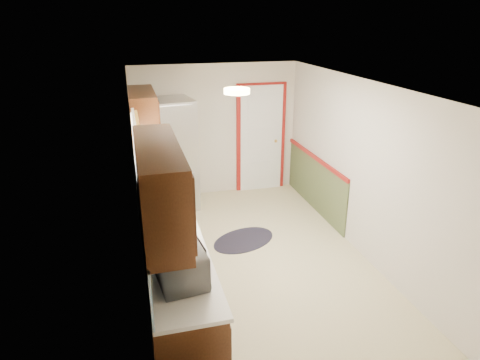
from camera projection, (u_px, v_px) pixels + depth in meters
room_shell at (256, 178)px, 5.54m from camera, size 3.20×5.20×2.52m
kitchen_run at (164, 226)px, 5.13m from camera, size 0.63×4.00×2.20m
back_wall_trim at (272, 148)px, 7.89m from camera, size 1.12×2.30×2.08m
ceiling_fixture at (237, 91)px, 4.87m from camera, size 0.30×0.30×0.06m
microwave at (180, 260)px, 3.78m from camera, size 0.41×0.64×0.41m
refrigerator at (170, 155)px, 7.27m from camera, size 0.88×0.84×1.90m
rug at (244, 240)px, 6.44m from camera, size 1.20×1.02×0.01m
cooktop at (156, 169)px, 6.61m from camera, size 0.52×0.62×0.02m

